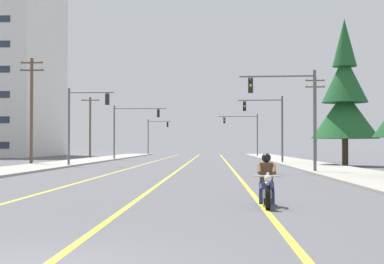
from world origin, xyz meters
name	(u,v)px	position (x,y,z in m)	size (l,w,h in m)	color
lane_stripe_center	(187,163)	(0.24, 45.00, 0.00)	(0.16, 100.00, 0.01)	yellow
lane_stripe_left	(147,163)	(-3.43, 45.00, 0.00)	(0.16, 100.00, 0.01)	yellow
lane_stripe_right	(228,164)	(3.93, 45.00, 0.00)	(0.16, 100.00, 0.01)	yellow
sidewalk_kerb_right	(308,165)	(10.42, 40.00, 0.07)	(4.40, 110.00, 0.14)	#9E998E
sidewalk_kerb_left	(57,164)	(-10.42, 40.00, 0.07)	(4.40, 110.00, 0.14)	#9E998E
motorcycle_with_rider	(267,185)	(4.04, 8.26, 0.59)	(0.70, 2.19, 1.46)	black
traffic_signal_near_right	(293,105)	(7.40, 27.18, 4.08)	(4.59, 0.43, 6.20)	#56565B
traffic_signal_near_left	(82,116)	(-7.78, 37.41, 4.02)	(3.70, 0.37, 6.20)	#56565B
traffic_signal_mid_right	(270,119)	(7.83, 45.66, 4.05)	(4.16, 0.43, 6.20)	#56565B
traffic_signal_mid_left	(130,123)	(-6.87, 57.49, 4.17)	(6.03, 0.37, 6.20)	#56565B
traffic_signal_far_right	(246,128)	(7.39, 75.93, 4.15)	(5.70, 0.37, 6.20)	#56565B
traffic_signal_far_left	(155,132)	(-7.59, 92.80, 4.05)	(4.09, 0.52, 6.20)	#56565B
utility_pole_left_near	(32,107)	(-13.09, 41.51, 4.96)	(2.09, 0.26, 9.22)	brown
utility_pole_right_far	(315,116)	(12.94, 50.78, 4.64)	(1.98, 0.26, 8.62)	brown
utility_pole_left_far	(90,126)	(-13.63, 67.86, 4.24)	(2.39, 0.26, 8.03)	brown
conifer_tree_right_verge_far	(345,98)	(13.14, 38.71, 5.42)	(5.38, 5.38, 11.83)	#423023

